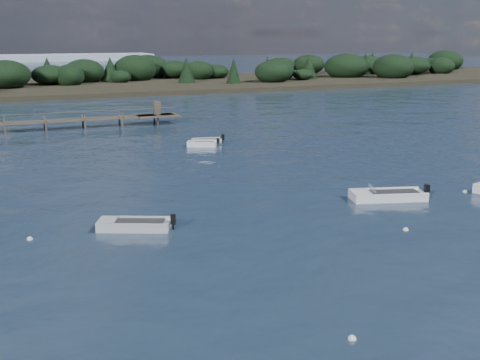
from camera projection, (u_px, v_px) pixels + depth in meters
name	position (u px, v px, depth m)	size (l,w,h in m)	color
ground	(105.00, 113.00, 81.66)	(400.00, 400.00, 0.00)	#172536
tender_far_grey_b	(207.00, 142.00, 59.25)	(3.29, 1.66, 1.10)	#A7ACAF
dinghy_mid_white_a	(387.00, 197.00, 39.42)	(5.30, 3.11, 1.22)	silver
tender_far_white	(202.00, 145.00, 57.81)	(3.07, 2.23, 1.06)	silver
dinghy_mid_grey	(134.00, 227.00, 33.43)	(4.29, 2.98, 1.09)	#A7ACAF
buoy_a	(352.00, 339.00, 21.42)	(0.32, 0.32, 0.32)	silver
buoy_b	(406.00, 230.00, 33.28)	(0.32, 0.32, 0.32)	silver
buoy_c	(30.00, 240.00, 31.77)	(0.32, 0.32, 0.32)	silver
buoy_d	(465.00, 192.00, 41.25)	(0.32, 0.32, 0.32)	silver
far_headland	(188.00, 75.00, 126.45)	(190.00, 40.00, 5.80)	black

